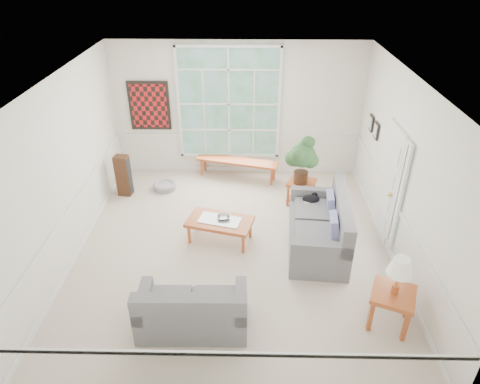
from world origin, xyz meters
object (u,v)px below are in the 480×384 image
object	(u,v)px
coffee_table	(220,230)
side_table	(390,308)
loveseat_right	(318,223)
end_table	(301,192)
loveseat_front	(192,304)

from	to	relation	value
coffee_table	side_table	size ratio (longest dim) A/B	1.97
coffee_table	loveseat_right	bearing A→B (deg)	9.73
end_table	side_table	world-z (taller)	side_table
loveseat_right	coffee_table	bearing A→B (deg)	179.62
loveseat_right	side_table	xyz separation A→B (m)	(0.78, -1.77, -0.21)
coffee_table	end_table	size ratio (longest dim) A/B	2.24
loveseat_right	loveseat_front	size ratio (longest dim) A/B	1.23
end_table	loveseat_right	bearing A→B (deg)	-84.63
end_table	coffee_table	bearing A→B (deg)	-140.76
loveseat_front	end_table	xyz separation A→B (m)	(1.85, 3.33, -0.15)
loveseat_right	coffee_table	size ratio (longest dim) A/B	1.62
loveseat_right	loveseat_front	world-z (taller)	loveseat_right
loveseat_right	side_table	world-z (taller)	loveseat_right
loveseat_front	side_table	xyz separation A→B (m)	(2.77, 0.09, -0.12)
loveseat_right	end_table	xyz separation A→B (m)	(-0.14, 1.46, -0.25)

